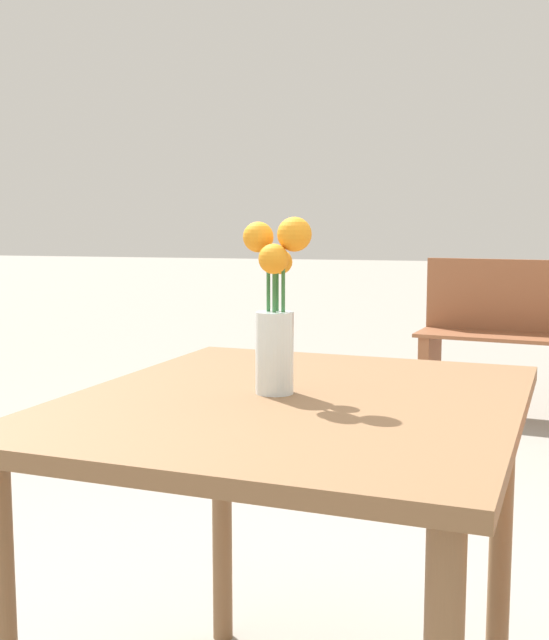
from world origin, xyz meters
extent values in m
cube|color=brown|center=(0.00, 0.00, 0.73)|extent=(0.89, 1.02, 0.03)
cylinder|color=brown|center=(-0.30, 0.44, 0.36)|extent=(0.05, 0.05, 0.71)
cylinder|color=brown|center=(0.38, 0.38, 0.36)|extent=(0.05, 0.05, 0.71)
cylinder|color=silver|center=(-0.04, 0.02, 0.82)|extent=(0.07, 0.07, 0.15)
cylinder|color=silver|center=(-0.04, 0.02, 0.79)|extent=(0.06, 0.06, 0.08)
cylinder|color=#337038|center=(-0.03, 0.02, 0.89)|extent=(0.01, 0.01, 0.27)
sphere|color=orange|center=(-0.01, 0.01, 1.04)|extent=(0.06, 0.06, 0.06)
cylinder|color=#337038|center=(-0.04, 0.03, 0.86)|extent=(0.01, 0.01, 0.22)
sphere|color=orange|center=(-0.04, 0.05, 0.99)|extent=(0.05, 0.05, 0.05)
cylinder|color=#337038|center=(-0.06, 0.02, 0.89)|extent=(0.01, 0.01, 0.26)
sphere|color=orange|center=(-0.08, 0.03, 1.03)|extent=(0.06, 0.06, 0.06)
cylinder|color=#337038|center=(-0.04, 0.01, 0.87)|extent=(0.01, 0.01, 0.23)
sphere|color=orange|center=(-0.04, -0.01, 1.00)|extent=(0.05, 0.05, 0.05)
cube|color=brown|center=(0.03, 3.14, 0.21)|extent=(0.11, 0.33, 0.43)
camera|label=1|loc=(0.33, -1.40, 1.07)|focal=45.00mm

